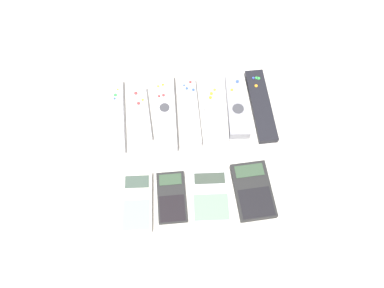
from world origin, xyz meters
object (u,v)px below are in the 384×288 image
object	(u,v)px
remote_5	(237,106)
calculator_1	(172,197)
remote_2	(165,112)
remote_6	(261,105)
remote_0	(115,116)
remote_3	(190,112)
calculator_0	(137,202)
calculator_3	(253,191)
remote_1	(139,115)
remote_4	(214,111)
calculator_2	(210,196)

from	to	relation	value
remote_5	calculator_1	size ratio (longest dim) A/B	1.48
remote_2	remote_6	size ratio (longest dim) A/B	1.01
remote_0	remote_3	xyz separation A→B (m)	(0.19, -0.01, 0.00)
remote_3	calculator_0	bearing A→B (deg)	-121.81
remote_5	remote_6	world-z (taller)	remote_5
remote_0	calculator_3	world-z (taller)	remote_0
remote_1	remote_4	distance (m)	0.19
remote_0	calculator_0	xyz separation A→B (m)	(0.05, -0.23, -0.00)
remote_4	calculator_0	distance (m)	0.30
remote_1	calculator_0	size ratio (longest dim) A/B	1.12
remote_4	calculator_0	world-z (taller)	remote_4
calculator_0	remote_0	bearing A→B (deg)	104.87
remote_0	calculator_1	distance (m)	0.26
remote_5	remote_6	size ratio (longest dim) A/B	0.84
calculator_0	calculator_2	size ratio (longest dim) A/B	1.12
remote_1	remote_6	bearing A→B (deg)	-3.66
calculator_0	calculator_2	distance (m)	0.17
remote_5	calculator_3	distance (m)	0.22
calculator_2	remote_6	bearing A→B (deg)	58.93
calculator_3	remote_4	bearing A→B (deg)	103.79
remote_1	calculator_2	xyz separation A→B (m)	(0.16, -0.23, -0.00)
remote_1	remote_2	distance (m)	0.06
remote_3	remote_4	size ratio (longest dim) A/B	1.02
remote_3	remote_2	bearing A→B (deg)	176.45
remote_0	calculator_2	size ratio (longest dim) A/B	1.67
remote_6	calculator_3	size ratio (longest dim) A/B	1.52
remote_1	remote_2	xyz separation A→B (m)	(0.06, -0.00, 0.00)
remote_4	remote_6	size ratio (longest dim) A/B	0.88
remote_1	calculator_1	size ratio (longest dim) A/B	1.29
remote_1	remote_4	bearing A→B (deg)	-5.79
calculator_2	calculator_1	bearing A→B (deg)	179.11
remote_1	calculator_2	size ratio (longest dim) A/B	1.25
remote_0	remote_3	size ratio (longest dim) A/B	1.09
calculator_1	calculator_2	xyz separation A→B (m)	(0.09, -0.01, 0.00)
remote_2	remote_3	distance (m)	0.06
remote_2	calculator_0	distance (m)	0.24
remote_1	calculator_3	distance (m)	0.34
remote_0	calculator_0	size ratio (longest dim) A/B	1.50
calculator_2	remote_5	bearing A→B (deg)	70.87
remote_1	calculator_1	bearing A→B (deg)	-77.08
remote_4	calculator_1	xyz separation A→B (m)	(-0.12, -0.22, -0.01)
remote_5	calculator_3	size ratio (longest dim) A/B	1.28
remote_1	calculator_3	bearing A→B (deg)	-45.43
remote_4	remote_6	world-z (taller)	remote_4
remote_3	remote_1	bearing A→B (deg)	177.79
remote_1	calculator_1	distance (m)	0.23
remote_6	remote_0	bearing A→B (deg)	178.94
remote_1	remote_3	world-z (taller)	remote_3
remote_5	remote_0	bearing A→B (deg)	-176.50
remote_3	calculator_1	bearing A→B (deg)	-105.47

